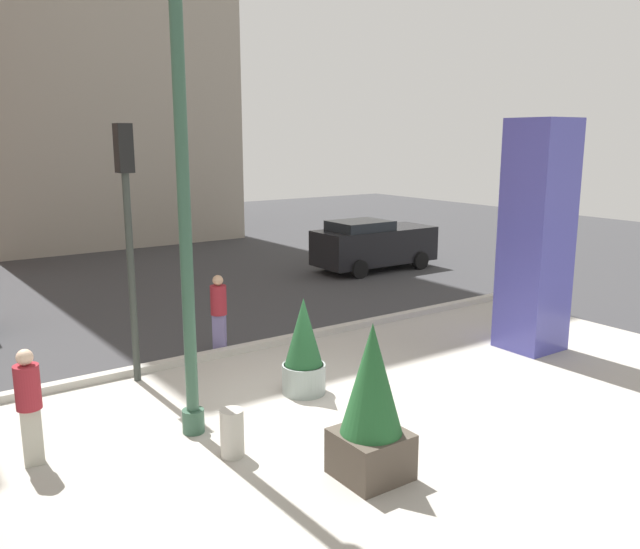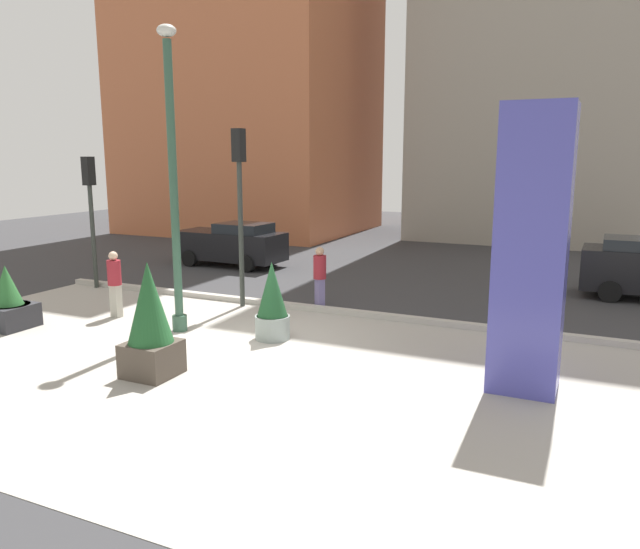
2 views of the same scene
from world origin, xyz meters
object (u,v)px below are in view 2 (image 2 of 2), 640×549
(concrete_bollard, at_px, (155,328))
(pedestrian_by_curb, at_px, (115,281))
(potted_plant_near_left, at_px, (272,303))
(pedestrian_on_sidewalk, at_px, (320,275))
(potted_plant_by_pillar, at_px, (150,322))
(car_curb_east, at_px, (232,244))
(lamp_post, at_px, (174,188))
(art_pillar_blue, at_px, (532,251))
(potted_plant_near_right, at_px, (8,303))
(traffic_light_far_side, at_px, (91,200))
(traffic_light_corner, at_px, (240,189))

(concrete_bollard, distance_m, pedestrian_by_curb, 2.98)
(potted_plant_near_left, distance_m, pedestrian_on_sidewalk, 3.11)
(potted_plant_by_pillar, height_order, car_curb_east, potted_plant_by_pillar)
(lamp_post, relative_size, pedestrian_on_sidewalk, 4.05)
(lamp_post, bearing_deg, pedestrian_on_sidewalk, 57.57)
(car_curb_east, xyz_separation_m, pedestrian_on_sidewalk, (6.06, -4.83, 0.11))
(lamp_post, bearing_deg, concrete_bollard, -82.52)
(lamp_post, xyz_separation_m, pedestrian_on_sidewalk, (2.20, 3.47, -2.51))
(art_pillar_blue, xyz_separation_m, car_curb_east, (-12.02, 8.64, -1.70))
(art_pillar_blue, xyz_separation_m, potted_plant_near_right, (-12.21, -1.24, -1.93))
(potted_plant_by_pillar, distance_m, pedestrian_on_sidewalk, 6.27)
(potted_plant_near_right, height_order, pedestrian_on_sidewalk, pedestrian_on_sidewalk)
(art_pillar_blue, distance_m, car_curb_east, 14.90)
(pedestrian_by_curb, bearing_deg, potted_plant_near_left, 0.10)
(concrete_bollard, bearing_deg, traffic_light_far_side, 145.16)
(concrete_bollard, bearing_deg, potted_plant_by_pillar, -51.36)
(concrete_bollard, xyz_separation_m, car_curb_east, (-4.00, 9.39, 0.50))
(lamp_post, xyz_separation_m, potted_plant_near_left, (2.42, 0.37, -2.64))
(car_curb_east, bearing_deg, concrete_bollard, -66.93)
(concrete_bollard, height_order, car_curb_east, car_curb_east)
(lamp_post, bearing_deg, car_curb_east, 114.93)
(potted_plant_near_left, bearing_deg, potted_plant_by_pillar, -106.74)
(concrete_bollard, bearing_deg, potted_plant_near_left, 32.85)
(potted_plant_by_pillar, relative_size, concrete_bollard, 3.04)
(potted_plant_near_left, height_order, pedestrian_by_curb, potted_plant_near_left)
(potted_plant_near_right, bearing_deg, potted_plant_near_left, 16.84)
(potted_plant_by_pillar, bearing_deg, pedestrian_by_curb, 140.95)
(potted_plant_near_right, bearing_deg, lamp_post, 21.39)
(concrete_bollard, height_order, traffic_light_far_side, traffic_light_far_side)
(lamp_post, distance_m, concrete_bollard, 3.32)
(potted_plant_near_right, xyz_separation_m, pedestrian_by_curb, (1.67, 1.95, 0.35))
(pedestrian_by_curb, bearing_deg, car_curb_east, 100.56)
(lamp_post, height_order, potted_plant_by_pillar, lamp_post)
(car_curb_east, xyz_separation_m, pedestrian_by_curb, (1.48, -7.93, 0.12))
(potted_plant_near_right, distance_m, car_curb_east, 9.88)
(potted_plant_near_right, xyz_separation_m, concrete_bollard, (4.19, 0.49, -0.27))
(lamp_post, distance_m, traffic_light_corner, 2.81)
(art_pillar_blue, height_order, pedestrian_by_curb, art_pillar_blue)
(concrete_bollard, bearing_deg, potted_plant_near_right, -173.36)
(traffic_light_far_side, bearing_deg, potted_plant_near_right, -70.41)
(potted_plant_near_left, distance_m, potted_plant_by_pillar, 3.28)
(potted_plant_by_pillar, bearing_deg, lamp_post, 118.11)
(potted_plant_by_pillar, bearing_deg, traffic_light_corner, 104.26)
(traffic_light_far_side, distance_m, car_curb_east, 5.99)
(traffic_light_far_side, relative_size, car_curb_east, 0.96)
(concrete_bollard, xyz_separation_m, traffic_light_corner, (-0.09, 3.91, 2.97))
(traffic_light_corner, distance_m, traffic_light_far_side, 5.74)
(potted_plant_near_left, bearing_deg, pedestrian_on_sidewalk, 93.91)
(concrete_bollard, relative_size, traffic_light_corner, 0.15)
(art_pillar_blue, bearing_deg, concrete_bollard, -174.63)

